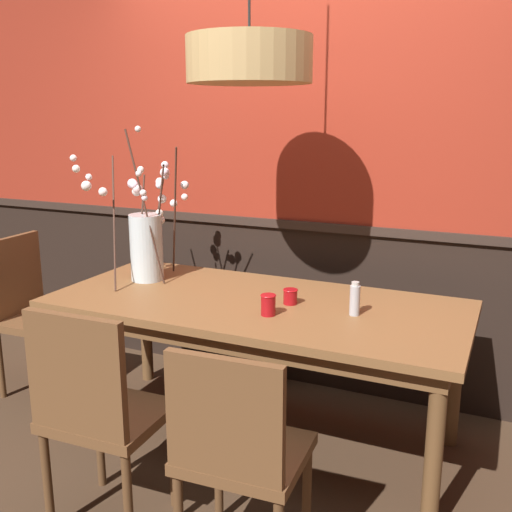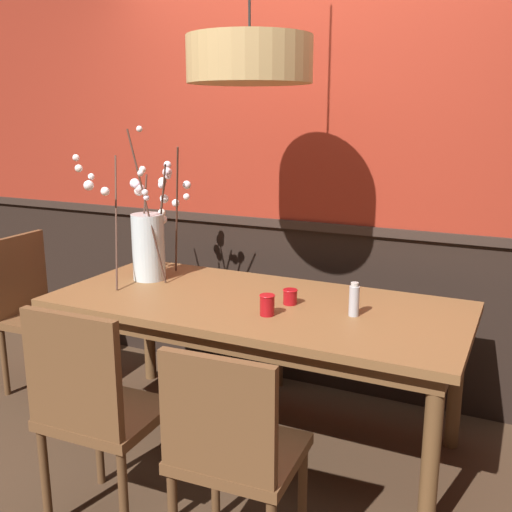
{
  "view_description": "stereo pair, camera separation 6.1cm",
  "coord_description": "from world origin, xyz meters",
  "views": [
    {
      "loc": [
        1.13,
        -2.5,
        1.64
      ],
      "look_at": [
        0.0,
        0.0,
        0.98
      ],
      "focal_mm": 41.18,
      "sensor_mm": 36.0,
      "label": 1
    },
    {
      "loc": [
        1.18,
        -2.47,
        1.64
      ],
      "look_at": [
        0.0,
        0.0,
        0.98
      ],
      "focal_mm": 41.18,
      "sensor_mm": 36.0,
      "label": 2
    }
  ],
  "objects": [
    {
      "name": "vase_with_blossoms",
      "position": [
        -0.7,
        0.11,
        0.97
      ],
      "size": [
        0.53,
        0.48,
        0.83
      ],
      "color": "silver",
      "rests_on": "dining_table"
    },
    {
      "name": "pendant_lamp",
      "position": [
        -0.05,
        0.03,
        1.88
      ],
      "size": [
        0.57,
        0.57,
        1.17
      ],
      "color": "tan"
    },
    {
      "name": "chair_head_west_end",
      "position": [
        -1.47,
        -0.0,
        0.52
      ],
      "size": [
        0.45,
        0.46,
        0.94
      ],
      "color": "brown",
      "rests_on": "ground"
    },
    {
      "name": "ground_plane",
      "position": [
        0.0,
        0.0,
        0.0
      ],
      "size": [
        24.0,
        24.0,
        0.0
      ],
      "primitive_type": "plane",
      "color": "#422D1E"
    },
    {
      "name": "candle_holder_nearer_edge",
      "position": [
        0.14,
        -0.17,
        0.8
      ],
      "size": [
        0.07,
        0.07,
        0.1
      ],
      "color": "#9E0F14",
      "rests_on": "dining_table"
    },
    {
      "name": "chair_near_side_left",
      "position": [
        -0.28,
        -0.87,
        0.54
      ],
      "size": [
        0.45,
        0.41,
        0.95
      ],
      "color": "brown",
      "rests_on": "ground"
    },
    {
      "name": "chair_near_side_right",
      "position": [
        0.32,
        -0.86,
        0.51
      ],
      "size": [
        0.45,
        0.42,
        0.89
      ],
      "color": "brown",
      "rests_on": "ground"
    },
    {
      "name": "dining_table",
      "position": [
        0.0,
        0.0,
        0.67
      ],
      "size": [
        2.02,
        0.92,
        0.75
      ],
      "color": "brown",
      "rests_on": "ground"
    },
    {
      "name": "chair_far_side_left",
      "position": [
        -0.31,
        0.88,
        0.53
      ],
      "size": [
        0.46,
        0.44,
        0.95
      ],
      "color": "brown",
      "rests_on": "ground"
    },
    {
      "name": "candle_holder_nearer_center",
      "position": [
        0.17,
        0.02,
        0.79
      ],
      "size": [
        0.07,
        0.07,
        0.07
      ],
      "color": "#9E0F14",
      "rests_on": "dining_table"
    },
    {
      "name": "back_wall",
      "position": [
        0.0,
        0.78,
        1.46
      ],
      "size": [
        5.73,
        0.14,
        2.95
      ],
      "color": "black",
      "rests_on": "ground"
    },
    {
      "name": "condiment_bottle",
      "position": [
        0.49,
        -0.01,
        0.83
      ],
      "size": [
        0.05,
        0.05,
        0.16
      ],
      "color": "#ADADB2",
      "rests_on": "dining_table"
    }
  ]
}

